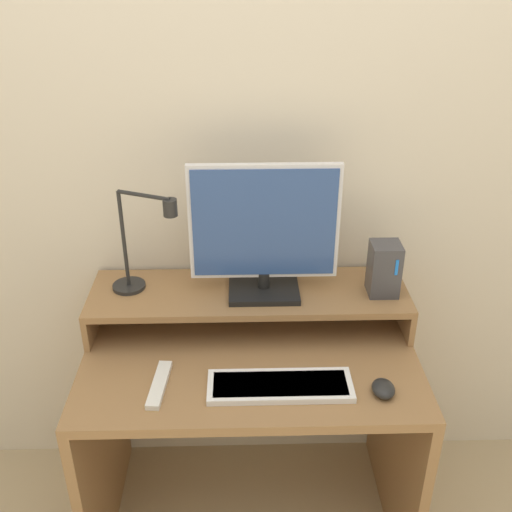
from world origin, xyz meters
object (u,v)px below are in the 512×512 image
object	(u,v)px
mouse	(383,389)
remote_control	(159,385)
desk_lamp	(141,249)
keyboard	(280,386)
router_dock	(384,269)
monitor	(264,232)

from	to	relation	value
mouse	remote_control	size ratio (longest dim) A/B	0.41
desk_lamp	keyboard	distance (m)	0.59
router_dock	mouse	xyz separation A→B (m)	(-0.05, -0.33, -0.19)
router_dock	monitor	bearing A→B (deg)	177.48
router_dock	remote_control	world-z (taller)	router_dock
router_dock	mouse	distance (m)	0.38
monitor	router_dock	distance (m)	0.39
keyboard	mouse	xyz separation A→B (m)	(0.28, -0.03, 0.01)
keyboard	desk_lamp	bearing A→B (deg)	141.13
desk_lamp	router_dock	size ratio (longest dim) A/B	1.97
monitor	mouse	world-z (taller)	monitor
keyboard	mouse	world-z (taller)	mouse
monitor	desk_lamp	distance (m)	0.38
router_dock	keyboard	size ratio (longest dim) A/B	0.42
remote_control	mouse	bearing A→B (deg)	-4.15
monitor	remote_control	size ratio (longest dim) A/B	2.31
mouse	desk_lamp	bearing A→B (deg)	152.62
router_dock	keyboard	xyz separation A→B (m)	(-0.34, -0.30, -0.20)
monitor	desk_lamp	xyz separation A→B (m)	(-0.37, 0.01, -0.06)
monitor	remote_control	bearing A→B (deg)	-135.25
mouse	keyboard	bearing A→B (deg)	174.25
monitor	keyboard	xyz separation A→B (m)	(0.03, -0.32, -0.32)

